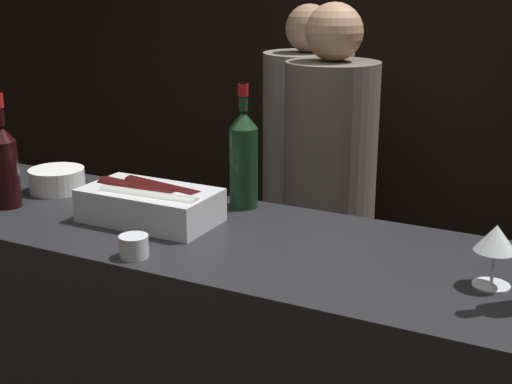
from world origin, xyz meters
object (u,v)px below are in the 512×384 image
wine_glass (496,241)px  red_wine_bottle_burgundy (243,157)px  ice_bin_with_bottles (149,203)px  red_wine_bottle_tall (5,163)px  person_grey_polo (306,167)px  person_blond_tee (329,199)px  bowl_white (57,179)px  candle_votive (134,246)px

wine_glass → red_wine_bottle_burgundy: red_wine_bottle_burgundy is taller
ice_bin_with_bottles → red_wine_bottle_tall: red_wine_bottle_tall is taller
wine_glass → person_grey_polo: size_ratio=0.09×
ice_bin_with_bottles → person_blond_tee: (0.18, 0.91, -0.22)m
bowl_white → red_wine_bottle_tall: (-0.02, -0.19, 0.09)m
person_grey_polo → candle_votive: bearing=-94.5°
wine_glass → red_wine_bottle_burgundy: 0.79m
wine_glass → person_blond_tee: 1.21m
bowl_white → red_wine_bottle_burgundy: red_wine_bottle_burgundy is taller
wine_glass → candle_votive: bearing=-164.5°
red_wine_bottle_burgundy → person_grey_polo: bearing=104.3°
person_blond_tee → person_grey_polo: bearing=-59.7°
wine_glass → person_blond_tee: (-0.74, 0.92, -0.27)m
bowl_white → person_blond_tee: (0.61, 0.80, -0.20)m
bowl_white → person_grey_polo: size_ratio=0.11×
red_wine_bottle_tall → red_wine_bottle_burgundy: (0.62, 0.32, 0.02)m
candle_votive → red_wine_bottle_burgundy: 0.49m
candle_votive → wine_glass: bearing=15.5°
candle_votive → person_blond_tee: (0.06, 1.14, -0.19)m
red_wine_bottle_tall → bowl_white: bearing=84.6°
wine_glass → red_wine_bottle_tall: (-1.37, -0.07, 0.03)m
candle_votive → person_grey_polo: (-0.25, 1.64, -0.22)m
wine_glass → candle_votive: wine_glass is taller
red_wine_bottle_burgundy → person_blond_tee: size_ratio=0.22×
ice_bin_with_bottles → bowl_white: 0.44m
person_grey_polo → red_wine_bottle_tall: bearing=-115.3°
candle_votive → person_blond_tee: person_blond_tee is taller
ice_bin_with_bottles → candle_votive: bearing=-63.1°
ice_bin_with_bottles → person_blond_tee: bearing=78.7°
bowl_white → candle_votive: size_ratio=2.40×
red_wine_bottle_burgundy → person_grey_polo: 1.25m
ice_bin_with_bottles → red_wine_bottle_burgundy: bearing=53.9°
candle_votive → red_wine_bottle_tall: 0.60m
bowl_white → ice_bin_with_bottles: bearing=-13.7°
ice_bin_with_bottles → person_blond_tee: person_blond_tee is taller
candle_votive → red_wine_bottle_tall: size_ratio=0.21×
red_wine_bottle_tall → ice_bin_with_bottles: bearing=10.6°
candle_votive → red_wine_bottle_burgundy: red_wine_bottle_burgundy is taller
ice_bin_with_bottles → person_blond_tee: size_ratio=0.22×
candle_votive → person_grey_polo: bearing=98.5°
candle_votive → red_wine_bottle_tall: red_wine_bottle_tall is taller
candle_votive → red_wine_bottle_tall: (-0.57, 0.15, 0.11)m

